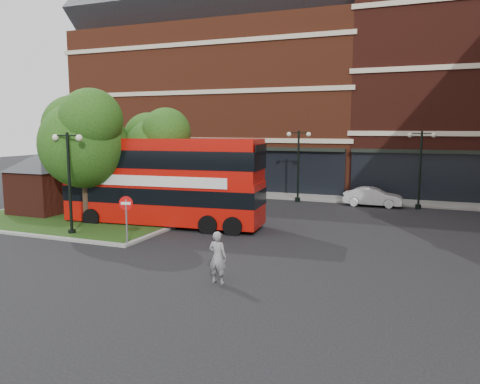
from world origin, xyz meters
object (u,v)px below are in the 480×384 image
at_px(car_silver, 231,187).
at_px(car_white, 373,197).
at_px(bus, 163,176).
at_px(woman, 218,257).

distance_m(car_silver, car_white, 11.02).
bearing_deg(bus, woman, -53.80).
distance_m(woman, car_white, 18.28).
xyz_separation_m(bus, car_silver, (-1.12, 12.00, -2.07)).
distance_m(bus, car_white, 14.50).
distance_m(bus, woman, 10.16).
xyz_separation_m(bus, woman, (6.62, -7.50, -1.79)).
bearing_deg(car_white, car_silver, 82.13).
xyz_separation_m(woman, car_white, (3.17, 18.00, -0.27)).
xyz_separation_m(car_silver, car_white, (10.91, -1.50, 0.02)).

